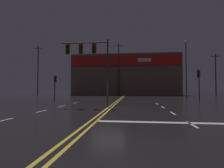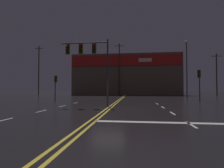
{
  "view_description": "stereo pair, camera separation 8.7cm",
  "coord_description": "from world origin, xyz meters",
  "px_view_note": "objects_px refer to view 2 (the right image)",
  "views": [
    {
      "loc": [
        1.85,
        -13.27,
        1.52
      ],
      "look_at": [
        0.0,
        2.64,
        2.0
      ],
      "focal_mm": 28.0,
      "sensor_mm": 36.0,
      "label": 1
    },
    {
      "loc": [
        1.93,
        -13.26,
        1.52
      ],
      "look_at": [
        0.0,
        2.64,
        2.0
      ],
      "focal_mm": 28.0,
      "sensor_mm": 36.0,
      "label": 2
    }
  ],
  "objects_px": {
    "streetlight_near_right": "(187,61)",
    "traffic_signal_median": "(88,54)",
    "traffic_signal_corner_northwest": "(56,82)",
    "traffic_signal_corner_northeast": "(199,78)"
  },
  "relations": [
    {
      "from": "traffic_signal_corner_northwest",
      "to": "streetlight_near_right",
      "type": "xyz_separation_m",
      "value": [
        19.75,
        6.84,
        3.61
      ]
    },
    {
      "from": "traffic_signal_corner_northwest",
      "to": "streetlight_near_right",
      "type": "bearing_deg",
      "value": 19.1
    },
    {
      "from": "streetlight_near_right",
      "to": "traffic_signal_corner_northeast",
      "type": "bearing_deg",
      "value": -96.57
    },
    {
      "from": "traffic_signal_corner_northwest",
      "to": "traffic_signal_corner_northeast",
      "type": "distance_m",
      "value": 18.86
    },
    {
      "from": "traffic_signal_corner_northeast",
      "to": "streetlight_near_right",
      "type": "relative_size",
      "value": 0.4
    },
    {
      "from": "traffic_signal_corner_northwest",
      "to": "streetlight_near_right",
      "type": "height_order",
      "value": "streetlight_near_right"
    },
    {
      "from": "streetlight_near_right",
      "to": "traffic_signal_median",
      "type": "bearing_deg",
      "value": -131.0
    },
    {
      "from": "traffic_signal_corner_northwest",
      "to": "streetlight_near_right",
      "type": "relative_size",
      "value": 0.36
    },
    {
      "from": "traffic_signal_median",
      "to": "streetlight_near_right",
      "type": "height_order",
      "value": "streetlight_near_right"
    },
    {
      "from": "traffic_signal_median",
      "to": "traffic_signal_corner_northwest",
      "type": "distance_m",
      "value": 10.77
    }
  ]
}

